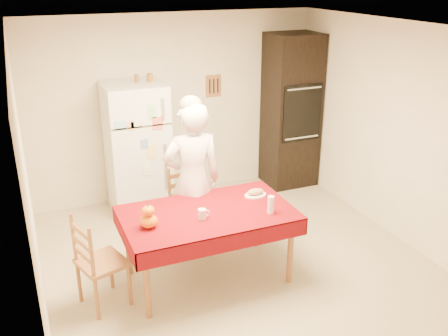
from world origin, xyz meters
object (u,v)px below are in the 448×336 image
chair_far (188,204)px  bread_plate (255,195)px  dining_table (208,218)px  seated_woman (193,181)px  oven_cabinet (291,111)px  chair_left (95,260)px  refrigerator (137,149)px  wine_glass (271,205)px  coffee_mug (202,214)px  pumpkin_lower (149,221)px

chair_far → bread_plate: 0.85m
dining_table → seated_woman: 0.57m
oven_cabinet → chair_left: oven_cabinet is taller
oven_cabinet → chair_far: 2.37m
chair_far → bread_plate: size_ratio=3.96×
refrigerator → seated_woman: size_ratio=0.97×
chair_left → wine_glass: (1.70, -0.21, 0.34)m
chair_left → seated_woman: (1.16, 0.58, 0.37)m
chair_left → coffee_mug: size_ratio=9.50×
bread_plate → chair_left: bearing=-173.5°
wine_glass → pumpkin_lower: bearing=171.9°
refrigerator → oven_cabinet: (2.28, 0.05, 0.25)m
coffee_mug → bread_plate: 0.75m
chair_far → bread_plate: (0.56, -0.59, 0.26)m
refrigerator → dining_table: (0.25, -1.86, -0.16)m
chair_far → coffee_mug: (-0.15, -0.86, 0.30)m
seated_woman → pumpkin_lower: size_ratio=10.45×
dining_table → bread_plate: bearing=14.5°
oven_cabinet → wine_glass: size_ratio=12.50×
coffee_mug → wine_glass: wine_glass is taller
dining_table → chair_far: (0.05, 0.75, -0.18)m
refrigerator → oven_cabinet: oven_cabinet is taller
refrigerator → seated_woman: bearing=-77.7°
bread_plate → chair_far: bearing=133.2°
oven_cabinet → dining_table: size_ratio=1.29×
seated_woman → refrigerator: bearing=-72.3°
chair_far → oven_cabinet: bearing=20.6°
chair_far → pumpkin_lower: 1.11m
dining_table → bread_plate: size_ratio=7.08×
pumpkin_lower → dining_table: bearing=7.7°
wine_glass → chair_far: bearing=117.6°
seated_woman → chair_left: bearing=31.9°
chair_far → coffee_mug: size_ratio=9.50×
oven_cabinet → pumpkin_lower: oven_cabinet is taller
dining_table → bread_plate: (0.60, 0.16, 0.08)m
chair_left → bread_plate: size_ratio=3.96×
seated_woman → pumpkin_lower: (-0.65, -0.62, -0.05)m
refrigerator → chair_far: size_ratio=1.79×
seated_woman → bread_plate: (0.57, -0.38, -0.11)m
coffee_mug → seated_woman: bearing=78.4°
coffee_mug → wine_glass: (0.67, -0.14, 0.04)m
oven_cabinet → chair_left: size_ratio=2.32×
coffee_mug → refrigerator: bearing=94.5°
chair_left → bread_plate: bearing=-101.3°
oven_cabinet → chair_far: size_ratio=2.32×
dining_table → chair_far: chair_far is taller
refrigerator → bread_plate: size_ratio=7.08×
coffee_mug → pumpkin_lower: bearing=176.6°
pumpkin_lower → bread_plate: bearing=11.1°
dining_table → seated_woman: size_ratio=0.97×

